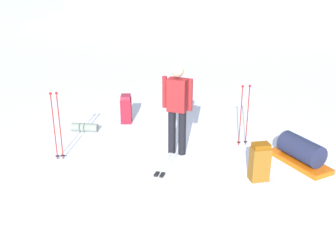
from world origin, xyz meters
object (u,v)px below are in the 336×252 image
at_px(backpack_large_dark, 260,162).
at_px(backpack_bright, 126,109).
at_px(ski_pair_near, 159,176).
at_px(ski_poles_planted_near, 57,123).
at_px(skier_standing, 177,105).
at_px(sleeping_mat_rolled, 85,127).
at_px(ski_poles_planted_far, 244,112).
at_px(gear_sled, 301,152).

relative_size(backpack_large_dark, backpack_bright, 1.06).
xyz_separation_m(ski_pair_near, backpack_bright, (-1.08, 2.35, 0.29)).
relative_size(backpack_large_dark, ski_poles_planted_near, 0.52).
bearing_deg(skier_standing, ski_pair_near, -102.06).
bearing_deg(ski_poles_planted_near, skier_standing, 13.48).
height_order(backpack_bright, sleeping_mat_rolled, backpack_bright).
xyz_separation_m(backpack_large_dark, backpack_bright, (-2.73, 2.25, -0.02)).
bearing_deg(ski_pair_near, ski_poles_planted_far, 45.43).
height_order(ski_pair_near, sleeping_mat_rolled, sleeping_mat_rolled).
bearing_deg(backpack_large_dark, skier_standing, 150.33).
distance_m(ski_pair_near, backpack_large_dark, 1.68).
height_order(backpack_large_dark, ski_poles_planted_far, ski_poles_planted_far).
xyz_separation_m(skier_standing, ski_pair_near, (-0.20, -0.92, -0.94)).
xyz_separation_m(ski_poles_planted_near, sleeping_mat_rolled, (0.06, 1.29, -0.62)).
distance_m(ski_poles_planted_far, sleeping_mat_rolled, 3.33).
bearing_deg(gear_sled, ski_poles_planted_near, -175.30).
height_order(skier_standing, sleeping_mat_rolled, skier_standing).
relative_size(skier_standing, ski_poles_planted_far, 1.39).
xyz_separation_m(skier_standing, ski_poles_planted_near, (-2.09, -0.50, -0.24)).
distance_m(ski_pair_near, sleeping_mat_rolled, 2.51).
bearing_deg(backpack_bright, gear_sled, -24.14).
bearing_deg(ski_poles_planted_far, sleeping_mat_rolled, 175.45).
distance_m(skier_standing, ski_poles_planted_near, 2.17).
distance_m(ski_poles_planted_near, sleeping_mat_rolled, 1.44).
relative_size(skier_standing, gear_sled, 1.39).
distance_m(backpack_large_dark, ski_poles_planted_far, 1.42).
xyz_separation_m(ski_pair_near, gear_sled, (2.42, 0.77, 0.21)).
xyz_separation_m(skier_standing, backpack_large_dark, (1.45, -0.83, -0.63)).
bearing_deg(backpack_bright, ski_pair_near, -65.19).
bearing_deg(ski_pair_near, ski_poles_planted_near, 167.54).
xyz_separation_m(skier_standing, ski_poles_planted_far, (1.23, 0.53, -0.27)).
distance_m(backpack_large_dark, ski_poles_planted_near, 3.58).
distance_m(skier_standing, gear_sled, 2.35).
bearing_deg(ski_pair_near, sleeping_mat_rolled, 137.07).
relative_size(skier_standing, ski_poles_planted_near, 1.33).
relative_size(backpack_bright, ski_poles_planted_far, 0.51).
bearing_deg(sleeping_mat_rolled, skier_standing, -21.20).
distance_m(backpack_large_dark, backpack_bright, 3.54).
xyz_separation_m(skier_standing, sleeping_mat_rolled, (-2.04, 0.79, -0.86)).
distance_m(skier_standing, ski_pair_near, 1.33).
xyz_separation_m(ski_pair_near, backpack_large_dark, (1.65, 0.09, 0.31)).
bearing_deg(backpack_bright, ski_poles_planted_near, -112.89).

